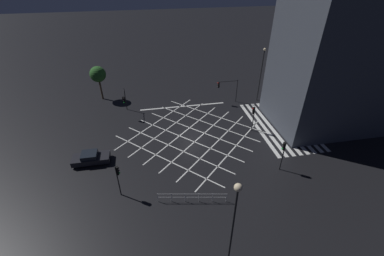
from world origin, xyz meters
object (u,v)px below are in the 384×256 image
(traffic_light_nw_cross, at_px, (118,175))
(street_lamp_west, at_px, (262,69))
(traffic_light_se_cross, at_px, (227,86))
(traffic_light_ne_main, at_px, (124,99))
(street_tree_near, at_px, (98,74))
(traffic_light_median_south, at_px, (253,114))
(waiting_car, at_px, (91,158))
(traffic_light_sw_cross, at_px, (283,150))
(street_lamp_east, at_px, (234,215))

(traffic_light_nw_cross, distance_m, street_lamp_west, 26.42)
(traffic_light_se_cross, height_order, traffic_light_nw_cross, traffic_light_se_cross)
(traffic_light_ne_main, distance_m, street_tree_near, 7.30)
(traffic_light_median_south, relative_size, waiting_car, 0.88)
(traffic_light_sw_cross, height_order, street_lamp_west, street_lamp_west)
(street_lamp_west, xyz_separation_m, street_tree_near, (5.15, 24.48, -1.14))
(traffic_light_sw_cross, bearing_deg, waiting_car, -13.91)
(street_tree_near, relative_size, waiting_car, 1.35)
(traffic_light_nw_cross, bearing_deg, street_lamp_east, -47.70)
(street_tree_near, bearing_deg, street_lamp_east, -158.68)
(traffic_light_median_south, height_order, waiting_car, traffic_light_median_south)
(traffic_light_sw_cross, relative_size, street_lamp_west, 0.44)
(traffic_light_se_cross, bearing_deg, traffic_light_nw_cross, 47.03)
(traffic_light_se_cross, distance_m, traffic_light_nw_cross, 22.55)
(traffic_light_sw_cross, distance_m, waiting_car, 20.78)
(street_lamp_west, bearing_deg, traffic_light_ne_main, 92.16)
(traffic_light_se_cross, xyz_separation_m, waiting_car, (-11.01, 18.89, -2.17))
(traffic_light_nw_cross, distance_m, street_lamp_east, 12.22)
(traffic_light_nw_cross, bearing_deg, traffic_light_median_south, 26.54)
(traffic_light_se_cross, xyz_separation_m, street_lamp_west, (-0.18, -5.24, 2.52))
(traffic_light_sw_cross, height_order, waiting_car, traffic_light_sw_cross)
(street_tree_near, xyz_separation_m, waiting_car, (-15.98, -0.35, -3.56))
(traffic_light_nw_cross, xyz_separation_m, street_lamp_east, (-8.68, -7.89, 3.42))
(traffic_light_ne_main, xyz_separation_m, traffic_light_se_cross, (0.96, -15.28, 0.21))
(traffic_light_se_cross, relative_size, waiting_car, 0.93)
(traffic_light_se_cross, bearing_deg, street_lamp_west, 177.99)
(traffic_light_median_south, distance_m, street_lamp_west, 9.56)
(traffic_light_ne_main, height_order, traffic_light_sw_cross, traffic_light_sw_cross)
(traffic_light_sw_cross, relative_size, street_tree_near, 0.67)
(traffic_light_nw_cross, xyz_separation_m, street_lamp_west, (16.31, -20.61, 2.72))
(traffic_light_se_cross, relative_size, street_tree_near, 0.69)
(traffic_light_median_south, distance_m, traffic_light_sw_cross, 7.68)
(traffic_light_sw_cross, bearing_deg, traffic_light_ne_main, -42.39)
(street_lamp_east, xyz_separation_m, street_tree_near, (30.14, 11.76, -1.84))
(traffic_light_sw_cross, bearing_deg, traffic_light_median_south, -88.81)
(street_lamp_east, xyz_separation_m, street_lamp_west, (24.99, -12.71, -0.70))
(traffic_light_median_south, bearing_deg, traffic_light_nw_cross, 26.54)
(traffic_light_se_cross, height_order, street_lamp_west, street_lamp_west)
(street_lamp_east, height_order, waiting_car, street_lamp_east)
(traffic_light_sw_cross, relative_size, street_lamp_east, 0.42)
(waiting_car, bearing_deg, traffic_light_nw_cross, -57.28)
(traffic_light_median_south, bearing_deg, traffic_light_se_cross, -82.94)
(traffic_light_median_south, distance_m, street_tree_near, 24.28)
(traffic_light_ne_main, bearing_deg, traffic_light_median_south, 65.74)
(traffic_light_sw_cross, xyz_separation_m, traffic_light_nw_cross, (-0.51, 16.56, -0.04))
(traffic_light_ne_main, bearing_deg, street_lamp_west, 92.16)
(traffic_light_median_south, bearing_deg, street_lamp_east, 63.25)
(traffic_light_median_south, relative_size, street_tree_near, 0.65)
(waiting_car, bearing_deg, street_lamp_west, 24.17)
(street_tree_near, bearing_deg, traffic_light_sw_cross, -135.73)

